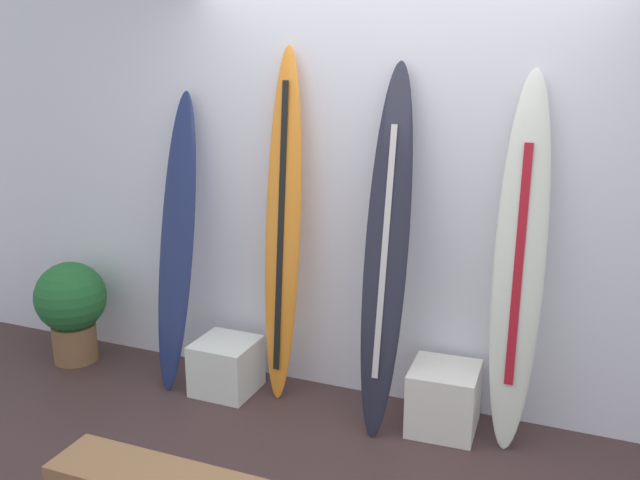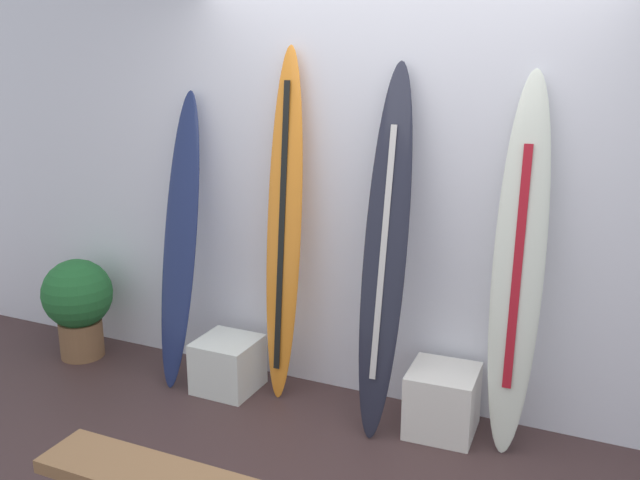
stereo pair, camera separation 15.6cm
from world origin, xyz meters
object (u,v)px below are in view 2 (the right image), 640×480
object	(u,v)px
display_block_left	(442,401)
display_block_center	(228,364)
surfboard_charcoal	(385,255)
surfboard_ivory	(518,270)
surfboard_sunset	(284,229)
potted_plant	(78,301)
surfboard_navy	(180,243)

from	to	relation	value
display_block_left	display_block_center	world-z (taller)	display_block_left
surfboard_charcoal	surfboard_ivory	bearing A→B (deg)	7.03
surfboard_sunset	potted_plant	size ratio (longest dim) A/B	3.02
surfboard_navy	surfboard_ivory	distance (m)	2.12
surfboard_sunset	surfboard_charcoal	distance (m)	0.70
surfboard_sunset	surfboard_charcoal	bearing A→B (deg)	-8.97
surfboard_navy	potted_plant	world-z (taller)	surfboard_navy
surfboard_sunset	display_block_center	world-z (taller)	surfboard_sunset
surfboard_navy	surfboard_charcoal	xyz separation A→B (m)	(1.40, -0.02, 0.10)
surfboard_charcoal	surfboard_sunset	bearing A→B (deg)	171.03
display_block_left	potted_plant	size ratio (longest dim) A/B	0.56
surfboard_sunset	surfboard_ivory	xyz separation A→B (m)	(1.41, -0.02, -0.07)
surfboard_sunset	surfboard_ivory	world-z (taller)	surfboard_sunset
surfboard_sunset	display_block_left	size ratio (longest dim) A/B	5.42
display_block_left	potted_plant	distance (m)	2.63
surfboard_sunset	display_block_center	distance (m)	0.99
display_block_center	surfboard_ivory	bearing A→B (deg)	3.76
surfboard_charcoal	display_block_center	distance (m)	1.35
surfboard_ivory	display_block_center	distance (m)	1.96
surfboard_sunset	surfboard_ivory	bearing A→B (deg)	-0.83
surfboard_sunset	display_block_center	size ratio (longest dim) A/B	5.77
surfboard_ivory	surfboard_navy	bearing A→B (deg)	-178.05
surfboard_charcoal	display_block_center	world-z (taller)	surfboard_charcoal
surfboard_sunset	surfboard_navy	bearing A→B (deg)	-172.55
surfboard_navy	surfboard_sunset	xyz separation A→B (m)	(0.71, 0.09, 0.15)
surfboard_navy	display_block_left	size ratio (longest dim) A/B	4.72
surfboard_charcoal	surfboard_navy	bearing A→B (deg)	179.33
display_block_center	potted_plant	world-z (taller)	potted_plant
surfboard_sunset	display_block_left	world-z (taller)	surfboard_sunset
surfboard_sunset	display_block_left	xyz separation A→B (m)	(1.05, -0.07, -0.89)
display_block_left	potted_plant	bearing A→B (deg)	-178.40
surfboard_navy	display_block_left	bearing A→B (deg)	0.74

